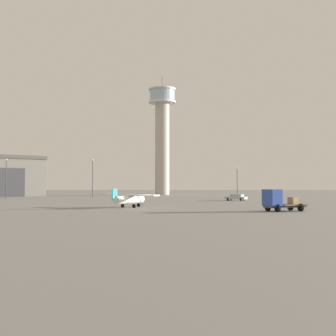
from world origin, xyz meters
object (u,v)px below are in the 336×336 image
airplane_white (129,199)px  car_silver (236,197)px  control_tower (162,131)px  light_post_centre (237,179)px  light_post_north (93,175)px  truck_flatbed_blue (279,201)px  light_post_west (6,175)px

airplane_white → car_silver: (19.54, 28.19, -0.61)m
control_tower → car_silver: control_tower is taller
light_post_centre → light_post_north: bearing=174.4°
car_silver → light_post_north: 43.54m
truck_flatbed_blue → light_post_centre: bearing=-116.9°
car_silver → light_post_centre: 21.64m
control_tower → car_silver: 56.11m
car_silver → truck_flatbed_blue: bearing=124.1°
control_tower → light_post_west: 54.20m
airplane_white → truck_flatbed_blue: airplane_white is taller
car_silver → light_post_west: light_post_west is taller
control_tower → car_silver: bearing=-70.4°
truck_flatbed_blue → control_tower: bearing=-102.7°
light_post_north → light_post_centre: 38.55m
light_post_west → light_post_centre: light_post_west is taller
car_silver → light_post_west: bearing=20.3°
light_post_west → truck_flatbed_blue: bearing=-41.7°
control_tower → light_post_north: (-17.83, -24.52, -14.88)m
control_tower → light_post_centre: bearing=-54.1°
control_tower → light_post_north: 33.77m
airplane_white → light_post_west: bearing=72.6°
control_tower → truck_flatbed_blue: size_ratio=6.41×
light_post_north → light_post_centre: bearing=-5.6°
light_post_north → airplane_white: bearing=-73.4°
light_post_north → car_silver: bearing=-35.1°
truck_flatbed_blue → light_post_west: size_ratio=0.62×
truck_flatbed_blue → light_post_north: bearing=-84.2°
control_tower → airplane_white: bearing=-91.5°
airplane_white → light_post_centre: bearing=7.6°
airplane_white → car_silver: bearing=-2.5°
light_post_west → light_post_north: (18.49, 12.76, 0.27)m
truck_flatbed_blue → light_post_west: light_post_west is taller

